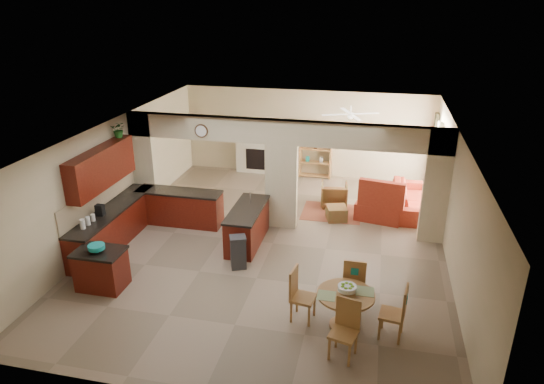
% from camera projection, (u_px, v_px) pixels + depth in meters
% --- Properties ---
extents(floor, '(10.00, 10.00, 0.00)m').
position_uv_depth(floor, '(273.00, 243.00, 11.69)').
color(floor, '#7E6B57').
rests_on(floor, ground).
extents(ceiling, '(10.00, 10.00, 0.00)m').
position_uv_depth(ceiling, '(273.00, 130.00, 10.64)').
color(ceiling, white).
rests_on(ceiling, wall_back).
extents(wall_back, '(8.00, 0.00, 8.00)m').
position_uv_depth(wall_back, '(306.00, 133.00, 15.68)').
color(wall_back, '#C8B393').
rests_on(wall_back, floor).
extents(wall_front, '(8.00, 0.00, 8.00)m').
position_uv_depth(wall_front, '(194.00, 322.00, 6.65)').
color(wall_front, '#C8B393').
rests_on(wall_front, floor).
extents(wall_left, '(0.00, 10.00, 10.00)m').
position_uv_depth(wall_left, '(115.00, 176.00, 11.97)').
color(wall_left, '#C8B393').
rests_on(wall_left, floor).
extents(wall_right, '(0.00, 10.00, 10.00)m').
position_uv_depth(wall_right, '(455.00, 205.00, 10.36)').
color(wall_right, '#C8B393').
rests_on(wall_right, floor).
extents(partition_left_pier, '(0.60, 0.25, 2.80)m').
position_uv_depth(partition_left_pier, '(145.00, 164.00, 12.81)').
color(partition_left_pier, '#C8B393').
rests_on(partition_left_pier, floor).
extents(partition_center_pier, '(0.80, 0.25, 2.20)m').
position_uv_depth(partition_center_pier, '(281.00, 186.00, 12.18)').
color(partition_center_pier, '#C8B393').
rests_on(partition_center_pier, floor).
extents(partition_right_pier, '(0.60, 0.25, 2.80)m').
position_uv_depth(partition_right_pier, '(436.00, 187.00, 11.32)').
color(partition_right_pier, '#C8B393').
rests_on(partition_right_pier, floor).
extents(partition_header, '(8.00, 0.25, 0.60)m').
position_uv_depth(partition_header, '(282.00, 132.00, 11.65)').
color(partition_header, '#C8B393').
rests_on(partition_header, partition_center_pier).
extents(kitchen_counter, '(2.52, 3.29, 1.48)m').
position_uv_depth(kitchen_counter, '(142.00, 218.00, 11.95)').
color(kitchen_counter, '#3D0B07').
rests_on(kitchen_counter, floor).
extents(upper_cabinets, '(0.35, 2.40, 0.90)m').
position_uv_depth(upper_cabinets, '(102.00, 168.00, 11.01)').
color(upper_cabinets, '#3D0B07').
rests_on(upper_cabinets, wall_left).
extents(peninsula, '(0.70, 1.85, 0.91)m').
position_uv_depth(peninsula, '(247.00, 226.00, 11.54)').
color(peninsula, '#3D0B07').
rests_on(peninsula, floor).
extents(wall_clock, '(0.34, 0.03, 0.34)m').
position_uv_depth(wall_clock, '(201.00, 131.00, 11.94)').
color(wall_clock, '#51311B').
rests_on(wall_clock, partition_header).
extents(rug, '(1.60, 1.30, 0.01)m').
position_uv_depth(rug, '(332.00, 212.00, 13.35)').
color(rug, '#9B4D38').
rests_on(rug, floor).
extents(fireplace, '(1.60, 0.35, 1.20)m').
position_uv_depth(fireplace, '(257.00, 155.00, 16.15)').
color(fireplace, beige).
rests_on(fireplace, floor).
extents(shelving_unit, '(1.00, 0.32, 1.80)m').
position_uv_depth(shelving_unit, '(316.00, 150.00, 15.64)').
color(shelving_unit, olive).
rests_on(shelving_unit, floor).
extents(window_a, '(0.02, 0.90, 1.90)m').
position_uv_depth(window_a, '(442.00, 177.00, 12.52)').
color(window_a, white).
rests_on(window_a, wall_right).
extents(window_b, '(0.02, 0.90, 1.90)m').
position_uv_depth(window_b, '(436.00, 157.00, 14.06)').
color(window_b, white).
rests_on(window_b, wall_right).
extents(glazed_door, '(0.02, 0.70, 2.10)m').
position_uv_depth(glazed_door, '(438.00, 171.00, 13.34)').
color(glazed_door, white).
rests_on(glazed_door, wall_right).
extents(drape_a_left, '(0.10, 0.28, 2.30)m').
position_uv_depth(drape_a_left, '(442.00, 185.00, 11.99)').
color(drape_a_left, '#3A1D17').
rests_on(drape_a_left, wall_right).
extents(drape_a_right, '(0.10, 0.28, 2.30)m').
position_uv_depth(drape_a_right, '(438.00, 169.00, 13.07)').
color(drape_a_right, '#3A1D17').
rests_on(drape_a_right, wall_right).
extents(drape_b_left, '(0.10, 0.28, 2.30)m').
position_uv_depth(drape_b_left, '(436.00, 163.00, 13.52)').
color(drape_b_left, '#3A1D17').
rests_on(drape_b_left, wall_right).
extents(drape_b_right, '(0.10, 0.28, 2.30)m').
position_uv_depth(drape_b_right, '(433.00, 151.00, 14.61)').
color(drape_b_right, '#3A1D17').
rests_on(drape_b_right, wall_right).
extents(ceiling_fan, '(1.00, 1.00, 0.10)m').
position_uv_depth(ceiling_fan, '(351.00, 114.00, 13.14)').
color(ceiling_fan, white).
rests_on(ceiling_fan, ceiling).
extents(kitchen_island, '(0.97, 0.69, 0.84)m').
position_uv_depth(kitchen_island, '(101.00, 269.00, 9.79)').
color(kitchen_island, '#3D0B07').
rests_on(kitchen_island, floor).
extents(teal_bowl, '(0.33, 0.33, 0.15)m').
position_uv_depth(teal_bowl, '(97.00, 248.00, 9.56)').
color(teal_bowl, teal).
rests_on(teal_bowl, kitchen_island).
extents(trash_can, '(0.41, 0.38, 0.69)m').
position_uv_depth(trash_can, '(238.00, 253.00, 10.54)').
color(trash_can, '#2B2B2D').
rests_on(trash_can, floor).
extents(dining_table, '(1.03, 1.03, 0.70)m').
position_uv_depth(dining_table, '(345.00, 304.00, 8.58)').
color(dining_table, olive).
rests_on(dining_table, floor).
extents(fruit_bowl, '(0.33, 0.33, 0.18)m').
position_uv_depth(fruit_bowl, '(347.00, 289.00, 8.47)').
color(fruit_bowl, '#76B927').
rests_on(fruit_bowl, dining_table).
extents(sofa, '(2.36, 0.96, 0.68)m').
position_uv_depth(sofa, '(411.00, 199.00, 13.36)').
color(sofa, maroon).
rests_on(sofa, floor).
extents(chaise, '(1.34, 1.17, 0.47)m').
position_uv_depth(chaise, '(380.00, 209.00, 12.97)').
color(chaise, maroon).
rests_on(chaise, floor).
extents(armchair, '(0.81, 0.83, 0.68)m').
position_uv_depth(armchair, '(334.00, 195.00, 13.64)').
color(armchair, maroon).
rests_on(armchair, floor).
extents(ottoman, '(0.63, 0.63, 0.37)m').
position_uv_depth(ottoman, '(336.00, 213.00, 12.86)').
color(ottoman, maroon).
rests_on(ottoman, floor).
extents(plant, '(0.42, 0.39, 0.39)m').
position_uv_depth(plant, '(119.00, 130.00, 11.62)').
color(plant, '#154412').
rests_on(plant, upper_cabinets).
extents(chair_north, '(0.42, 0.43, 1.02)m').
position_uv_depth(chair_north, '(354.00, 280.00, 9.16)').
color(chair_north, olive).
rests_on(chair_north, floor).
extents(chair_east, '(0.48, 0.48, 1.02)m').
position_uv_depth(chair_east, '(398.00, 311.00, 8.28)').
color(chair_east, olive).
rests_on(chair_east, floor).
extents(chair_south, '(0.51, 0.51, 1.02)m').
position_uv_depth(chair_south, '(346.00, 326.00, 7.90)').
color(chair_south, olive).
rests_on(chair_south, floor).
extents(chair_west, '(0.48, 0.48, 1.02)m').
position_uv_depth(chair_west, '(299.00, 292.00, 8.79)').
color(chair_west, olive).
rests_on(chair_west, floor).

